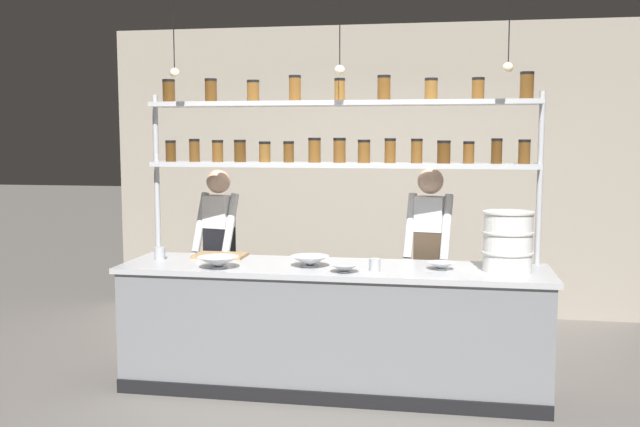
{
  "coord_description": "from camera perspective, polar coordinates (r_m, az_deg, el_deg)",
  "views": [
    {
      "loc": [
        0.79,
        -5.07,
        1.86
      ],
      "look_at": [
        -0.13,
        0.2,
        1.28
      ],
      "focal_mm": 40.0,
      "sensor_mm": 36.0,
      "label": 1
    }
  ],
  "objects": [
    {
      "name": "ground_plane",
      "position": [
        5.46,
        1.0,
        -13.76
      ],
      "size": [
        40.0,
        40.0,
        0.0
      ],
      "primitive_type": "plane",
      "color": "slate"
    },
    {
      "name": "back_wall",
      "position": [
        7.55,
        3.88,
        3.45
      ],
      "size": [
        5.53,
        0.12,
        3.01
      ],
      "primitive_type": "cube",
      "color": "#9E9384",
      "rests_on": "ground_plane"
    },
    {
      "name": "prep_counter",
      "position": [
        5.32,
        1.01,
        -9.1
      ],
      "size": [
        3.13,
        0.76,
        0.92
      ],
      "color": "gray",
      "rests_on": "ground_plane"
    },
    {
      "name": "spice_shelf_unit",
      "position": [
        5.46,
        1.63,
        5.9
      ],
      "size": [
        3.01,
        0.28,
        2.33
      ],
      "color": "#B7BABF",
      "rests_on": "ground_plane"
    },
    {
      "name": "chef_left",
      "position": [
        6.1,
        -8.07,
        -2.89
      ],
      "size": [
        0.4,
        0.33,
        1.59
      ],
      "rotation": [
        0.0,
        0.0,
        -0.24
      ],
      "color": "black",
      "rests_on": "ground_plane"
    },
    {
      "name": "chef_center",
      "position": [
        5.75,
        8.72,
        -3.28
      ],
      "size": [
        0.4,
        0.32,
        1.62
      ],
      "rotation": [
        0.0,
        0.0,
        -0.19
      ],
      "color": "black",
      "rests_on": "ground_plane"
    },
    {
      "name": "container_stack",
      "position": [
        5.15,
        14.79,
        -2.17
      ],
      "size": [
        0.36,
        0.36,
        0.42
      ],
      "color": "white",
      "rests_on": "prep_counter"
    },
    {
      "name": "cutting_board",
      "position": [
        5.66,
        -7.99,
        -3.34
      ],
      "size": [
        0.4,
        0.26,
        0.02
      ],
      "color": "#A88456",
      "rests_on": "prep_counter"
    },
    {
      "name": "prep_bowl_near_left",
      "position": [
        4.97,
        1.96,
        -4.43
      ],
      "size": [
        0.2,
        0.2,
        0.06
      ],
      "color": "#B2B7BC",
      "rests_on": "prep_counter"
    },
    {
      "name": "prep_bowl_center_front",
      "position": [
        5.19,
        -8.16,
        -3.9
      ],
      "size": [
        0.3,
        0.3,
        0.08
      ],
      "color": "silver",
      "rests_on": "prep_counter"
    },
    {
      "name": "prep_bowl_center_back",
      "position": [
        5.19,
        -0.82,
        -3.85
      ],
      "size": [
        0.28,
        0.28,
        0.08
      ],
      "color": "silver",
      "rests_on": "prep_counter"
    },
    {
      "name": "prep_bowl_near_right",
      "position": [
        5.15,
        9.66,
        -4.16
      ],
      "size": [
        0.2,
        0.2,
        0.05
      ],
      "color": "silver",
      "rests_on": "prep_counter"
    },
    {
      "name": "serving_cup_front",
      "position": [
        5.03,
        4.41,
        -4.12
      ],
      "size": [
        0.08,
        0.08,
        0.09
      ],
      "color": "#B2B7BC",
      "rests_on": "prep_counter"
    },
    {
      "name": "serving_cup_by_board",
      "position": [
        5.62,
        -12.69,
        -3.14
      ],
      "size": [
        0.08,
        0.08,
        0.1
      ],
      "color": "#B2B7BC",
      "rests_on": "prep_counter"
    },
    {
      "name": "pendant_light_row",
      "position": [
        5.16,
        1.31,
        11.77
      ],
      "size": [
        2.46,
        0.07,
        0.66
      ],
      "color": "black"
    }
  ]
}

